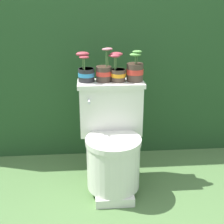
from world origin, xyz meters
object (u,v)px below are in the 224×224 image
object	(u,v)px
potted_plant_midright	(135,70)
potted_plant_middle	(118,71)
potted_plant_left	(86,72)
potted_plant_midleft	(103,72)
toilet	(112,143)

from	to	relation	value
potted_plant_midright	potted_plant_middle	bearing A→B (deg)	-178.39
potted_plant_left	potted_plant_midleft	distance (m)	0.12
potted_plant_midleft	potted_plant_middle	distance (m)	0.10
potted_plant_left	potted_plant_midright	distance (m)	0.34
toilet	potted_plant_midleft	xyz separation A→B (m)	(-0.05, 0.15, 0.47)
toilet	potted_plant_middle	bearing A→B (deg)	71.42
potted_plant_left	potted_plant_middle	distance (m)	0.22
potted_plant_left	potted_plant_middle	bearing A→B (deg)	-3.86
potted_plant_left	potted_plant_midleft	world-z (taller)	potted_plant_midleft
potted_plant_middle	potted_plant_left	bearing A→B (deg)	176.14
potted_plant_middle	toilet	bearing A→B (deg)	-108.58
toilet	potted_plant_midright	bearing A→B (deg)	40.71
toilet	potted_plant_middle	world-z (taller)	potted_plant_middle
toilet	potted_plant_left	distance (m)	0.53
potted_plant_midleft	potted_plant_middle	size ratio (longest dim) A/B	1.15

